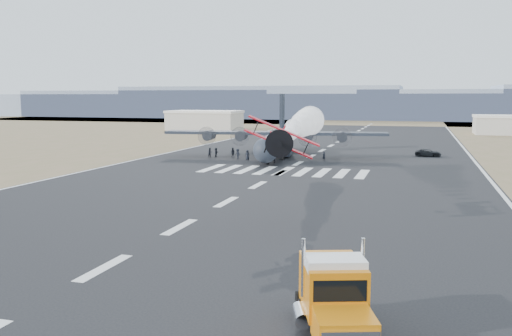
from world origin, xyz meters
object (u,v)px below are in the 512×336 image
at_px(hangar_right, 509,125).
at_px(crew_a, 259,156).
at_px(support_vehicle, 428,153).
at_px(crew_b, 210,153).
at_px(crew_h, 233,152).
at_px(crew_d, 274,158).
at_px(crew_e, 247,155).
at_px(crew_c, 238,154).
at_px(hangar_left, 205,120).
at_px(crew_g, 324,156).
at_px(semi_truck, 334,298).
at_px(crew_f, 216,152).
at_px(aerobatic_biplane, 280,139).
at_px(transport_aircraft, 276,140).

distance_m(hangar_right, crew_a, 103.13).
xyz_separation_m(support_vehicle, crew_b, (-39.62, -13.89, 0.23)).
height_order(crew_b, crew_h, crew_b).
bearing_deg(crew_d, crew_e, -114.40).
distance_m(hangar_right, crew_h, 103.02).
height_order(hangar_right, crew_h, hangar_right).
distance_m(crew_c, crew_h, 2.82).
distance_m(support_vehicle, crew_h, 37.68).
bearing_deg(hangar_left, crew_g, -55.06).
bearing_deg(support_vehicle, crew_b, 110.44).
xyz_separation_m(semi_truck, crew_f, (-33.80, 72.21, -1.10)).
relative_size(crew_e, crew_h, 1.01).
bearing_deg(crew_h, aerobatic_biplane, -53.36).
xyz_separation_m(crew_b, crew_f, (0.57, 1.64, -0.08)).
distance_m(hangar_right, semi_truck, 158.86).
bearing_deg(semi_truck, crew_a, 90.45).
relative_size(transport_aircraft, crew_b, 22.79).
distance_m(support_vehicle, crew_f, 40.92).
relative_size(crew_a, crew_d, 1.04).
bearing_deg(support_vehicle, semi_truck, 177.58).
bearing_deg(crew_g, hangar_left, -98.04).
height_order(hangar_left, hangar_right, hangar_left).
relative_size(crew_b, crew_d, 1.06).
bearing_deg(hangar_left, transport_aircraft, -58.88).
relative_size(hangar_right, crew_f, 12.23).
relative_size(semi_truck, support_vehicle, 1.81).
bearing_deg(crew_h, crew_e, -29.05).
bearing_deg(crew_a, hangar_right, -13.83).
relative_size(support_vehicle, crew_h, 2.78).
height_order(crew_e, crew_g, crew_e).
relative_size(crew_b, crew_g, 1.13).
bearing_deg(transport_aircraft, crew_f, -171.37).
xyz_separation_m(crew_e, crew_f, (-7.44, 3.48, -0.06)).
bearing_deg(crew_h, crew_b, -141.85).
relative_size(transport_aircraft, crew_e, 23.15).
xyz_separation_m(aerobatic_biplane, crew_a, (-15.51, 45.88, -6.79)).
bearing_deg(hangar_right, crew_b, -126.81).
bearing_deg(semi_truck, hangar_right, 60.35).
bearing_deg(crew_a, crew_f, 84.06).
distance_m(support_vehicle, crew_c, 36.85).
bearing_deg(crew_b, transport_aircraft, -25.69).
distance_m(crew_b, crew_h, 4.33).
xyz_separation_m(crew_d, crew_h, (-10.12, 7.08, 0.03)).
height_order(semi_truck, support_vehicle, semi_truck).
distance_m(crew_g, crew_h, 17.68).
relative_size(aerobatic_biplane, crew_h, 3.57).
relative_size(crew_c, crew_g, 1.11).
xyz_separation_m(hangar_right, semi_truck, (-29.62, -156.07, -1.07)).
relative_size(support_vehicle, crew_a, 2.75).
relative_size(crew_e, crew_f, 1.08).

